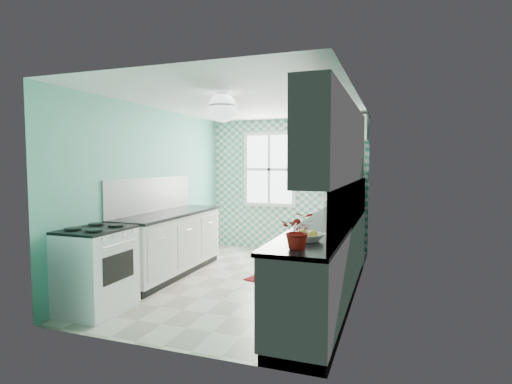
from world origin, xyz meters
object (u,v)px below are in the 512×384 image
(ceiling_light, at_px, (223,108))
(sink, at_px, (339,215))
(potted_plant, at_px, (298,230))
(microwave, at_px, (344,163))
(stove, at_px, (97,268))
(fruit_bowl, at_px, (308,237))
(fridge, at_px, (343,215))

(ceiling_light, distance_m, sink, 2.31)
(potted_plant, height_order, microwave, microwave)
(stove, height_order, fruit_bowl, fruit_bowl)
(stove, xyz_separation_m, microwave, (2.31, 3.41, 1.19))
(sink, bearing_deg, ceiling_light, -133.20)
(sink, relative_size, microwave, 1.11)
(fruit_bowl, distance_m, potted_plant, 0.39)
(fridge, bearing_deg, microwave, 50.59)
(fridge, height_order, potted_plant, fridge)
(ceiling_light, bearing_deg, sink, 49.13)
(sink, distance_m, fruit_bowl, 2.16)
(stove, relative_size, potted_plant, 2.87)
(ceiling_light, relative_size, microwave, 0.68)
(fruit_bowl, bearing_deg, microwave, 91.53)
(sink, relative_size, potted_plant, 1.78)
(microwave, bearing_deg, ceiling_light, 65.68)
(ceiling_light, height_order, fruit_bowl, ceiling_light)
(sink, distance_m, potted_plant, 2.53)
(ceiling_light, xyz_separation_m, stove, (-1.20, -0.81, -1.84))
(ceiling_light, xyz_separation_m, potted_plant, (1.20, -1.13, -1.22))
(potted_plant, bearing_deg, sink, 89.92)
(fridge, height_order, stove, fridge)
(potted_plant, relative_size, microwave, 0.62)
(stove, xyz_separation_m, sink, (2.40, 2.21, 0.44))
(ceiling_light, height_order, potted_plant, ceiling_light)
(fridge, xyz_separation_m, sink, (0.09, -1.20, 0.16))
(microwave, bearing_deg, fridge, 53.28)
(fridge, bearing_deg, ceiling_light, -117.01)
(ceiling_light, xyz_separation_m, sink, (1.20, 1.39, -1.39))
(fridge, relative_size, stove, 1.66)
(fridge, relative_size, sink, 2.68)
(stove, xyz_separation_m, fruit_bowl, (2.40, 0.05, 0.49))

